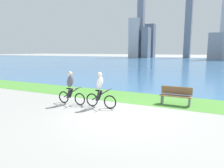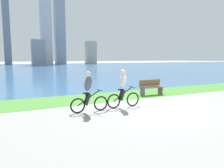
{
  "view_description": "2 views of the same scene",
  "coord_description": "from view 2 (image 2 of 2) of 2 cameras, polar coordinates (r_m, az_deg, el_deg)",
  "views": [
    {
      "loc": [
        3.15,
        -7.38,
        2.64
      ],
      "look_at": [
        -1.2,
        1.49,
        1.04
      ],
      "focal_mm": 32.67,
      "sensor_mm": 36.0,
      "label": 1
    },
    {
      "loc": [
        -5.91,
        -7.11,
        2.15
      ],
      "look_at": [
        -1.55,
        1.67,
        0.95
      ],
      "focal_mm": 33.45,
      "sensor_mm": 36.0,
      "label": 2
    }
  ],
  "objects": [
    {
      "name": "grass_strip_bayside",
      "position": [
        12.27,
        2.82,
        -3.09
      ],
      "size": [
        120.0,
        2.82,
        0.01
      ],
      "primitive_type": "cube",
      "color": "#478433",
      "rests_on": "ground"
    },
    {
      "name": "ground_plane",
      "position": [
        9.49,
        13.02,
        -6.29
      ],
      "size": [
        300.0,
        300.0,
        0.0
      ],
      "primitive_type": "plane",
      "color": "gray"
    },
    {
      "name": "cyclist_trailing",
      "position": [
        8.38,
        -6.43,
        -2.12
      ],
      "size": [
        1.6,
        0.52,
        1.65
      ],
      "color": "black",
      "rests_on": "ground"
    },
    {
      "name": "bench_near_path",
      "position": [
        12.64,
        10.63,
        -0.86
      ],
      "size": [
        1.5,
        0.47,
        0.9
      ],
      "color": "brown",
      "rests_on": "ground"
    },
    {
      "name": "bay_water_surface",
      "position": [
        50.27,
        -19.71,
        4.15
      ],
      "size": [
        300.0,
        75.86,
        0.0
      ],
      "primitive_type": "cube",
      "color": "#386693",
      "rests_on": "ground"
    },
    {
      "name": "cyclist_lead",
      "position": [
        9.14,
        3.0,
        -1.29
      ],
      "size": [
        1.6,
        0.52,
        1.68
      ],
      "color": "black",
      "rests_on": "ground"
    },
    {
      "name": "city_skyline_far_shore",
      "position": [
        80.59,
        -23.92,
        12.26
      ],
      "size": [
        53.35,
        10.51,
        27.83
      ],
      "color": "#B7B7BC",
      "rests_on": "ground"
    }
  ]
}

